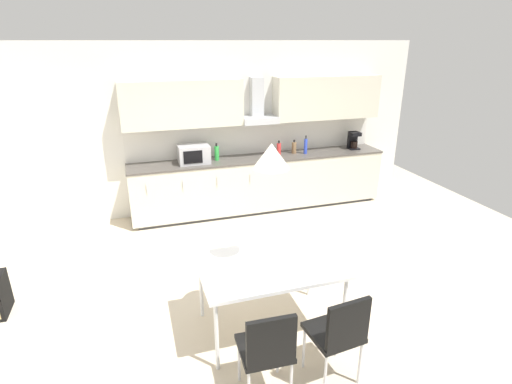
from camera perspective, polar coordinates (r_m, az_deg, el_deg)
The scene contains 15 objects.
ground_plane at distance 4.71m, azimuth -1.12°, elevation -14.54°, with size 9.38×7.90×0.02m, color beige.
wall_back at distance 6.60m, azimuth -7.89°, elevation 8.79°, with size 7.50×0.10×2.72m, color silver.
kitchen_counter at distance 6.74m, azimuth 0.64°, elevation 1.30°, with size 4.27×0.61×0.92m.
backsplash_tile at distance 6.79m, azimuth -0.07°, elevation 7.65°, with size 4.25×0.02×0.49m, color silver.
upper_wall_cabinets at distance 6.53m, azimuth 0.35°, elevation 12.88°, with size 4.25×0.40×0.70m.
microwave at distance 6.32m, azimuth -8.87°, elevation 5.37°, with size 0.48×0.35×0.28m.
coffee_maker at distance 7.29m, azimuth 13.74°, elevation 7.19°, with size 0.18×0.19×0.30m.
bottle_blue at distance 6.82m, azimuth 7.10°, elevation 6.54°, with size 0.06×0.06×0.31m.
bottle_red at distance 6.65m, azimuth 3.27°, elevation 6.10°, with size 0.07×0.07×0.26m.
bottle_brown at distance 6.82m, azimuth 5.46°, elevation 6.34°, with size 0.08×0.08×0.23m.
bottle_green at distance 6.42m, azimuth -5.64°, elevation 5.58°, with size 0.07×0.07×0.28m.
dining_table at distance 3.87m, azimuth 1.98°, elevation -10.80°, with size 1.34×0.88×0.74m.
chair_near_right at distance 3.47m, azimuth 11.85°, elevation -18.81°, with size 0.44×0.44×0.87m.
chair_near_left at distance 3.26m, azimuth 1.64°, elevation -21.28°, with size 0.42×0.42×0.87m.
pendant_lamp at distance 3.42m, azimuth 2.21°, elevation 5.18°, with size 0.32×0.32×0.22m, color silver.
Camera 1 is at (-1.07, -3.69, 2.72)m, focal length 28.00 mm.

